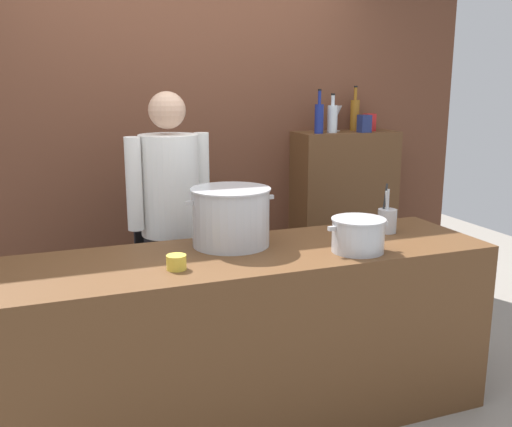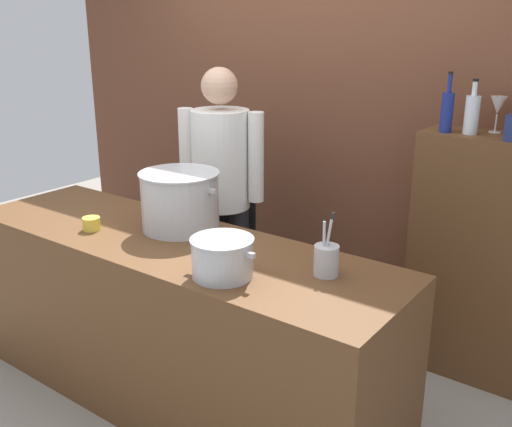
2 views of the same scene
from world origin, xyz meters
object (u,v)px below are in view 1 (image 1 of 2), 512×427
(butter_jar, at_px, (176,262))
(wine_bottle_amber, at_px, (355,114))
(wine_glass_wide, at_px, (337,113))
(spice_tin_navy, at_px, (364,124))
(utensil_crock, at_px, (387,220))
(chef, at_px, (170,213))
(stockpot_large, at_px, (231,217))
(spice_tin_red, at_px, (369,122))
(wine_bottle_clear, at_px, (332,118))
(wine_bottle_cobalt, at_px, (319,118))
(stockpot_small, at_px, (358,235))

(butter_jar, xyz_separation_m, wine_bottle_amber, (1.69, 1.39, 0.54))
(butter_jar, bearing_deg, wine_glass_wide, 42.12)
(wine_bottle_amber, height_order, spice_tin_navy, wine_bottle_amber)
(utensil_crock, bearing_deg, chef, 150.04)
(chef, bearing_deg, stockpot_large, 92.53)
(spice_tin_red, bearing_deg, wine_bottle_clear, -174.65)
(utensil_crock, distance_m, wine_bottle_amber, 1.36)
(wine_bottle_amber, xyz_separation_m, spice_tin_navy, (-0.02, -0.18, -0.06))
(stockpot_large, bearing_deg, spice_tin_red, 35.81)
(butter_jar, distance_m, spice_tin_navy, 2.12)
(utensil_crock, distance_m, wine_bottle_clear, 1.18)
(butter_jar, height_order, wine_bottle_clear, wine_bottle_clear)
(wine_bottle_amber, height_order, wine_glass_wide, wine_bottle_amber)
(chef, height_order, wine_glass_wide, chef)
(stockpot_large, height_order, spice_tin_navy, spice_tin_navy)
(chef, xyz_separation_m, wine_bottle_cobalt, (1.16, 0.41, 0.50))
(chef, bearing_deg, stockpot_small, 113.31)
(stockpot_large, distance_m, stockpot_small, 0.64)
(stockpot_large, bearing_deg, wine_bottle_clear, 42.22)
(chef, height_order, wine_bottle_cobalt, wine_bottle_cobalt)
(butter_jar, relative_size, wine_bottle_clear, 0.33)
(butter_jar, xyz_separation_m, wine_bottle_clear, (1.44, 1.28, 0.53))
(stockpot_small, bearing_deg, chef, 129.77)
(wine_glass_wide, distance_m, spice_tin_red, 0.25)
(chef, relative_size, wine_bottle_amber, 5.09)
(chef, distance_m, wine_bottle_clear, 1.44)
(wine_bottle_amber, relative_size, wine_bottle_cobalt, 1.07)
(butter_jar, bearing_deg, spice_tin_red, 36.52)
(wine_bottle_cobalt, distance_m, spice_tin_red, 0.45)
(wine_bottle_clear, bearing_deg, utensil_crock, -101.36)
(stockpot_large, xyz_separation_m, wine_bottle_amber, (1.34, 1.11, 0.43))
(utensil_crock, bearing_deg, stockpot_small, -142.14)
(stockpot_large, relative_size, wine_bottle_clear, 1.68)
(butter_jar, bearing_deg, stockpot_large, 39.29)
(stockpot_small, bearing_deg, spice_tin_navy, 58.30)
(wine_bottle_clear, distance_m, wine_bottle_cobalt, 0.12)
(wine_bottle_amber, relative_size, spice_tin_navy, 2.62)
(wine_bottle_cobalt, bearing_deg, wine_bottle_amber, 20.94)
(butter_jar, xyz_separation_m, wine_glass_wide, (1.53, 1.39, 0.56))
(chef, relative_size, stockpot_small, 5.08)
(butter_jar, distance_m, wine_bottle_amber, 2.26)
(chef, height_order, stockpot_large, chef)
(wine_bottle_clear, bearing_deg, spice_tin_red, 5.35)
(stockpot_small, height_order, butter_jar, stockpot_small)
(butter_jar, relative_size, wine_bottle_cobalt, 0.29)
(wine_bottle_amber, bearing_deg, spice_tin_red, -48.36)
(chef, distance_m, spice_tin_red, 1.74)
(stockpot_small, distance_m, wine_bottle_amber, 1.71)
(wine_bottle_clear, relative_size, wine_bottle_cobalt, 0.90)
(chef, xyz_separation_m, butter_jar, (-0.16, -0.84, -0.03))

